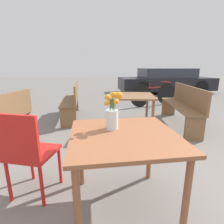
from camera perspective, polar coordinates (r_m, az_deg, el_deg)
ground_plane at (r=1.83m, az=3.45°, el=-28.12°), size 40.00×40.00×0.00m
table_front at (r=1.49m, az=3.82°, el=-10.54°), size 0.94×0.93×0.71m
flower_vase at (r=1.51m, az=0.13°, el=-1.41°), size 0.16×0.14×0.33m
cafe_chair at (r=1.81m, az=-25.92°, el=-11.20°), size 0.49×0.49×0.87m
bench_middle at (r=4.34m, az=-12.60°, el=3.97°), size 0.51×1.59×0.85m
bench_far at (r=3.98m, az=22.29°, el=2.40°), size 0.53×1.78×0.85m
table_back at (r=3.40m, az=6.23°, el=3.84°), size 0.94×0.91×0.71m
bicycle at (r=5.80m, az=13.50°, el=5.67°), size 1.62×0.71×0.81m
parked_car at (r=8.89m, az=17.10°, el=9.67°), size 4.50×2.00×1.14m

